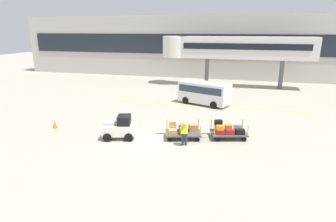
# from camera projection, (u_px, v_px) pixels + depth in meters

# --- Properties ---
(ground_plane) EXTENTS (120.00, 120.00, 0.00)m
(ground_plane) POSITION_uv_depth(u_px,v_px,m) (149.00, 143.00, 17.88)
(ground_plane) COLOR #A8A08E
(apron_lead_line) EXTENTS (17.88, 0.23, 0.01)m
(apron_lead_line) POSITION_uv_depth(u_px,v_px,m) (211.00, 106.00, 26.29)
(apron_lead_line) COLOR yellow
(apron_lead_line) RESTS_ON ground_plane
(terminal_building) EXTENTS (57.32, 2.51, 8.85)m
(terminal_building) POSITION_uv_depth(u_px,v_px,m) (205.00, 47.00, 40.77)
(terminal_building) COLOR #BCB7AD
(terminal_building) RESTS_ON ground_plane
(jet_bridge) EXTENTS (18.22, 3.00, 6.07)m
(jet_bridge) POSITION_uv_depth(u_px,v_px,m) (230.00, 48.00, 34.20)
(jet_bridge) COLOR silver
(jet_bridge) RESTS_ON ground_plane
(baggage_tug) EXTENTS (2.31, 1.69, 1.58)m
(baggage_tug) POSITION_uv_depth(u_px,v_px,m) (119.00, 128.00, 18.37)
(baggage_tug) COLOR white
(baggage_tug) RESTS_ON ground_plane
(baggage_cart_lead) EXTENTS (3.09, 1.95, 1.10)m
(baggage_cart_lead) POSITION_uv_depth(u_px,v_px,m) (182.00, 130.00, 18.52)
(baggage_cart_lead) COLOR #4C4C4F
(baggage_cart_lead) RESTS_ON ground_plane
(baggage_cart_middle) EXTENTS (3.09, 1.95, 1.15)m
(baggage_cart_middle) POSITION_uv_depth(u_px,v_px,m) (228.00, 131.00, 18.48)
(baggage_cart_middle) COLOR #4C4C4F
(baggage_cart_middle) RESTS_ON ground_plane
(baggage_handler) EXTENTS (0.48, 0.49, 1.56)m
(baggage_handler) POSITION_uv_depth(u_px,v_px,m) (184.00, 132.00, 17.20)
(baggage_handler) COLOR #2D334C
(baggage_handler) RESTS_ON ground_plane
(shuttle_van) EXTENTS (5.16, 3.49, 2.10)m
(shuttle_van) POSITION_uv_depth(u_px,v_px,m) (204.00, 92.00, 26.72)
(shuttle_van) COLOR white
(shuttle_van) RESTS_ON ground_plane
(safety_cone_near) EXTENTS (0.36, 0.36, 0.55)m
(safety_cone_near) POSITION_uv_depth(u_px,v_px,m) (55.00, 124.00, 20.45)
(safety_cone_near) COLOR orange
(safety_cone_near) RESTS_ON ground_plane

